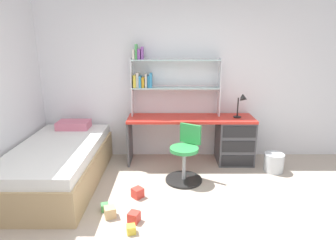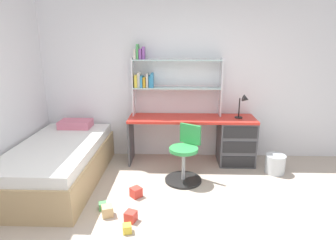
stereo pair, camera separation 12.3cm
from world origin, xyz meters
The scene contains 12 objects.
room_shell centered at (-1.17, 1.18, 1.29)m, with size 5.55×5.73×2.58m.
desk centered at (0.71, 2.07, 0.42)m, with size 2.00×0.54×0.75m.
bookshelf_hutch centered at (-0.28, 2.22, 1.38)m, with size 1.42×0.22×1.12m.
desk_lamp centered at (0.97, 2.03, 1.01)m, with size 0.20×0.16×0.38m.
swivel_chair centered at (0.05, 1.42, 0.31)m, with size 0.52×0.52×0.79m.
bed_platform centered at (-1.71, 1.34, 0.28)m, with size 1.09×2.04×0.68m.
waste_bin centered at (1.43, 1.70, 0.14)m, with size 0.29×0.29×0.28m, color silver.
toy_block_green_0 centered at (-0.93, 0.65, 0.04)m, with size 0.09×0.09×0.09m, color #479E51.
toy_block_natural_1 centered at (-0.84, 0.52, 0.06)m, with size 0.12×0.12×0.12m, color tan.
toy_block_yellow_2 centered at (-0.57, 0.24, 0.04)m, with size 0.09×0.09×0.09m, color gold.
toy_block_red_3 centered at (-0.57, 0.95, 0.06)m, with size 0.12×0.12×0.12m, color red.
toy_block_red_5 centered at (-0.56, 0.44, 0.06)m, with size 0.11×0.11×0.11m, color red.
Camera 1 is at (-0.19, -2.27, 1.92)m, focal length 30.27 mm.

